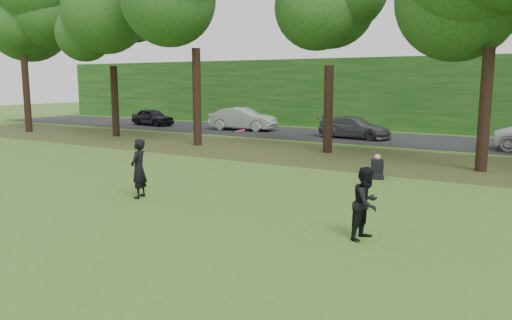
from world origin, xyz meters
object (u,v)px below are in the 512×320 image
at_px(player_left, 139,169).
at_px(frisbee, 240,131).
at_px(player_right, 366,203).
at_px(seated_person, 377,169).

relative_size(player_left, frisbee, 4.62).
bearing_deg(player_right, seated_person, 26.32).
distance_m(player_right, frisbee, 3.63).
bearing_deg(player_right, player_left, 98.30).
bearing_deg(frisbee, player_left, 178.17).
bearing_deg(player_left, player_right, 70.04).
xyz_separation_m(player_right, frisbee, (-3.36, 0.13, 1.38)).
xyz_separation_m(player_right, seated_person, (-2.00, 6.96, -0.49)).
relative_size(player_right, seated_person, 1.92).
bearing_deg(player_left, seated_person, 125.48).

